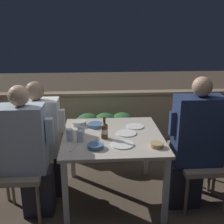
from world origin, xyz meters
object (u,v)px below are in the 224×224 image
(chair_left_far, at_px, (23,146))
(beer_bottle, at_px, (104,130))
(person_white_polo, at_px, (42,140))
(chair_right_near, at_px, (213,153))
(chair_right_far, at_px, (203,140))
(person_navy_jumper, at_px, (193,144))
(person_blue_shirt, at_px, (28,152))
(chair_left_near, at_px, (7,161))

(chair_left_far, xyz_separation_m, beer_bottle, (0.87, -0.23, 0.25))
(chair_left_far, relative_size, person_white_polo, 0.76)
(person_white_polo, bearing_deg, beer_bottle, -19.37)
(chair_right_near, xyz_separation_m, chair_right_far, (0.03, 0.33, 0.00))
(beer_bottle, bearing_deg, person_navy_jumper, -4.73)
(person_blue_shirt, relative_size, chair_right_near, 1.36)
(person_blue_shirt, xyz_separation_m, chair_right_far, (1.85, 0.37, -0.08))
(chair_left_near, bearing_deg, chair_right_near, 0.92)
(chair_left_far, distance_m, beer_bottle, 0.93)
(person_blue_shirt, xyz_separation_m, person_white_polo, (0.07, 0.34, -0.02))
(chair_left_far, relative_size, chair_right_far, 1.00)
(person_white_polo, bearing_deg, chair_right_near, -9.86)
(person_blue_shirt, height_order, person_navy_jumper, person_navy_jumper)
(person_white_polo, height_order, chair_right_near, person_white_polo)
(chair_left_near, relative_size, person_navy_jumper, 0.71)
(person_white_polo, relative_size, chair_right_near, 1.32)
(chair_left_far, relative_size, beer_bottle, 4.30)
(beer_bottle, bearing_deg, person_white_polo, 160.63)
(chair_left_near, distance_m, person_white_polo, 0.44)
(person_white_polo, bearing_deg, chair_left_near, -130.19)
(chair_right_far, relative_size, beer_bottle, 4.30)
(chair_right_near, relative_size, chair_right_far, 1.00)
(chair_left_far, height_order, person_navy_jumper, person_navy_jumper)
(chair_left_near, relative_size, chair_right_far, 1.00)
(chair_right_near, bearing_deg, chair_right_far, 85.62)
(chair_left_near, xyz_separation_m, person_white_polo, (0.28, 0.34, 0.06))
(chair_left_near, height_order, person_navy_jumper, person_navy_jumper)
(person_blue_shirt, distance_m, beer_bottle, 0.76)
(person_navy_jumper, xyz_separation_m, chair_right_far, (0.23, 0.33, -0.11))
(person_blue_shirt, distance_m, chair_right_near, 1.82)
(person_blue_shirt, relative_size, person_navy_jumper, 0.96)
(person_navy_jumper, xyz_separation_m, beer_bottle, (-0.88, 0.07, 0.14))
(person_blue_shirt, height_order, chair_left_far, person_blue_shirt)
(chair_left_far, height_order, person_white_polo, person_white_polo)
(chair_right_near, relative_size, beer_bottle, 4.30)
(person_white_polo, xyz_separation_m, person_navy_jumper, (1.54, -0.30, 0.04))
(person_white_polo, distance_m, beer_bottle, 0.72)
(chair_right_near, bearing_deg, person_blue_shirt, -178.98)
(chair_left_near, height_order, person_blue_shirt, person_blue_shirt)
(chair_left_near, relative_size, beer_bottle, 4.30)
(person_blue_shirt, height_order, chair_right_near, person_blue_shirt)
(chair_left_near, height_order, chair_left_far, same)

